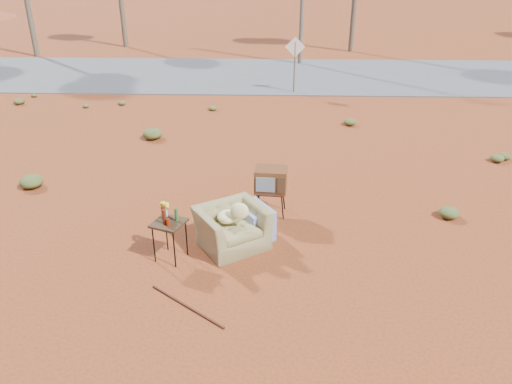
{
  "coord_description": "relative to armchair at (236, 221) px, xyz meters",
  "views": [
    {
      "loc": [
        0.64,
        -7.81,
        5.29
      ],
      "look_at": [
        0.34,
        1.29,
        0.8
      ],
      "focal_mm": 35.0,
      "sensor_mm": 36.0,
      "label": 1
    }
  ],
  "objects": [
    {
      "name": "rusty_bar",
      "position": [
        -0.68,
        -1.97,
        -0.49
      ],
      "size": [
        1.34,
        1.04,
        0.04
      ],
      "primitive_type": "cylinder",
      "rotation": [
        0.0,
        1.57,
        -0.65
      ],
      "color": "#4F2115",
      "rests_on": "ground"
    },
    {
      "name": "armchair",
      "position": [
        0.0,
        0.0,
        0.0
      ],
      "size": [
        1.61,
        1.58,
        1.09
      ],
      "rotation": [
        0.0,
        0.0,
        0.57
      ],
      "color": "olive",
      "rests_on": "ground"
    },
    {
      "name": "highway",
      "position": [
        0.03,
        14.41,
        -0.49
      ],
      "size": [
        140.0,
        7.0,
        0.04
      ],
      "primitive_type": "cube",
      "color": "#565659",
      "rests_on": "ground"
    },
    {
      "name": "scrub_patch",
      "position": [
        -0.8,
        3.82,
        -0.37
      ],
      "size": [
        17.49,
        8.07,
        0.33
      ],
      "color": "#4F5927",
      "rests_on": "ground"
    },
    {
      "name": "side_table",
      "position": [
        -1.21,
        -0.52,
        0.3
      ],
      "size": [
        0.7,
        0.7,
        1.09
      ],
      "rotation": [
        0.0,
        0.0,
        -0.36
      ],
      "color": "#392714",
      "rests_on": "ground"
    },
    {
      "name": "road_sign",
      "position": [
        1.53,
        11.41,
        0.99
      ],
      "size": [
        0.78,
        0.06,
        2.19
      ],
      "color": "brown",
      "rests_on": "ground"
    },
    {
      "name": "tv_unit",
      "position": [
        0.66,
        1.26,
        0.29
      ],
      "size": [
        0.71,
        0.59,
        1.08
      ],
      "rotation": [
        0.0,
        0.0,
        -0.08
      ],
      "color": "black",
      "rests_on": "ground"
    },
    {
      "name": "ground",
      "position": [
        0.03,
        -0.59,
        -0.51
      ],
      "size": [
        140.0,
        140.0,
        0.0
      ],
      "primitive_type": "plane",
      "color": "brown",
      "rests_on": "ground"
    }
  ]
}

